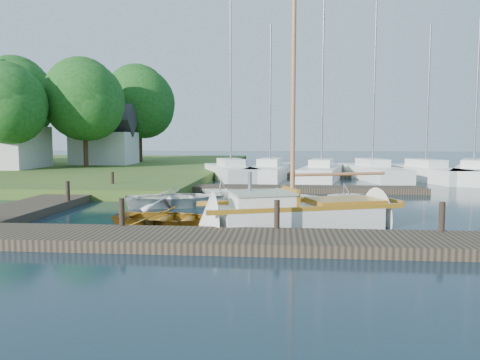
# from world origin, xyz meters

# --- Properties ---
(ground) EXTENTS (160.00, 160.00, 0.00)m
(ground) POSITION_xyz_m (0.00, 0.00, 0.00)
(ground) COLOR black
(ground) RESTS_ON ground
(near_dock) EXTENTS (18.00, 2.20, 0.30)m
(near_dock) POSITION_xyz_m (0.00, -6.00, 0.15)
(near_dock) COLOR black
(near_dock) RESTS_ON ground
(left_dock) EXTENTS (2.20, 18.00, 0.30)m
(left_dock) POSITION_xyz_m (-8.00, 2.00, 0.15)
(left_dock) COLOR black
(left_dock) RESTS_ON ground
(far_dock) EXTENTS (14.00, 1.60, 0.30)m
(far_dock) POSITION_xyz_m (2.00, 6.50, 0.15)
(far_dock) COLOR black
(far_dock) RESTS_ON ground
(pontoon) EXTENTS (30.00, 1.60, 0.30)m
(pontoon) POSITION_xyz_m (10.00, 16.00, 0.15)
(pontoon) COLOR black
(pontoon) RESTS_ON ground
(mooring_post_1) EXTENTS (0.16, 0.16, 0.80)m
(mooring_post_1) POSITION_xyz_m (-3.00, -5.00, 0.70)
(mooring_post_1) COLOR black
(mooring_post_1) RESTS_ON near_dock
(mooring_post_2) EXTENTS (0.16, 0.16, 0.80)m
(mooring_post_2) POSITION_xyz_m (1.50, -5.00, 0.70)
(mooring_post_2) COLOR black
(mooring_post_2) RESTS_ON near_dock
(mooring_post_3) EXTENTS (0.16, 0.16, 0.80)m
(mooring_post_3) POSITION_xyz_m (6.00, -5.00, 0.70)
(mooring_post_3) COLOR black
(mooring_post_3) RESTS_ON near_dock
(mooring_post_4) EXTENTS (0.16, 0.16, 0.80)m
(mooring_post_4) POSITION_xyz_m (-7.00, 0.00, 0.70)
(mooring_post_4) COLOR black
(mooring_post_4) RESTS_ON left_dock
(mooring_post_5) EXTENTS (0.16, 0.16, 0.80)m
(mooring_post_5) POSITION_xyz_m (-7.00, 5.00, 0.70)
(mooring_post_5) COLOR black
(mooring_post_5) RESTS_ON left_dock
(sailboat) EXTENTS (7.40, 4.16, 9.83)m
(sailboat) POSITION_xyz_m (2.31, -3.26, 0.34)
(sailboat) COLOR silver
(sailboat) RESTS_ON ground
(dinghy) EXTENTS (3.99, 3.14, 0.75)m
(dinghy) POSITION_xyz_m (-1.93, -3.60, 0.37)
(dinghy) COLOR brown
(dinghy) RESTS_ON ground
(tender_a) EXTENTS (4.81, 4.02, 0.86)m
(tender_a) POSITION_xyz_m (-2.74, 0.86, 0.43)
(tender_a) COLOR silver
(tender_a) RESTS_ON ground
(tender_b) EXTENTS (2.60, 2.40, 1.14)m
(tender_b) POSITION_xyz_m (-1.04, 2.86, 0.57)
(tender_b) COLOR silver
(tender_b) RESTS_ON ground
(tender_c) EXTENTS (4.12, 3.20, 0.78)m
(tender_c) POSITION_xyz_m (1.35, 1.93, 0.39)
(tender_c) COLOR silver
(tender_c) RESTS_ON ground
(tender_d) EXTENTS (2.15, 1.98, 0.94)m
(tender_d) POSITION_xyz_m (4.45, 2.51, 0.47)
(tender_d) COLOR silver
(tender_d) RESTS_ON ground
(marina_boat_0) EXTENTS (4.65, 7.79, 11.84)m
(marina_boat_0) POSITION_xyz_m (-1.87, 13.62, 0.58)
(marina_boat_0) COLOR silver
(marina_boat_0) RESTS_ON ground
(marina_boat_1) EXTENTS (3.24, 8.58, 10.50)m
(marina_boat_1) POSITION_xyz_m (0.79, 14.50, 0.57)
(marina_boat_1) COLOR silver
(marina_boat_1) RESTS_ON ground
(marina_boat_2) EXTENTS (3.69, 7.97, 12.44)m
(marina_boat_2) POSITION_xyz_m (4.26, 13.58, 0.59)
(marina_boat_2) COLOR silver
(marina_boat_2) RESTS_ON ground
(marina_boat_3) EXTENTS (3.77, 8.43, 11.82)m
(marina_boat_3) POSITION_xyz_m (7.77, 14.46, 0.58)
(marina_boat_3) COLOR silver
(marina_boat_3) RESTS_ON ground
(marina_boat_4) EXTENTS (4.43, 8.33, 10.15)m
(marina_boat_4) POSITION_xyz_m (11.13, 13.86, 0.56)
(marina_boat_4) COLOR silver
(marina_boat_4) RESTS_ON ground
(marina_boat_5) EXTENTS (5.82, 9.55, 11.82)m
(marina_boat_5) POSITION_xyz_m (14.21, 13.92, 0.57)
(marina_boat_5) COLOR silver
(marina_boat_5) RESTS_ON ground
(house_c) EXTENTS (5.25, 4.00, 5.28)m
(house_c) POSITION_xyz_m (-14.00, 22.00, 2.58)
(house_c) COLOR beige
(house_c) RESTS_ON shore
(tree_2) EXTENTS (5.83, 5.75, 7.82)m
(tree_2) POSITION_xyz_m (-18.00, 14.05, 5.25)
(tree_2) COLOR #332114
(tree_2) RESTS_ON shore
(tree_3) EXTENTS (6.41, 6.38, 8.74)m
(tree_3) POSITION_xyz_m (-14.00, 18.05, 5.81)
(tree_3) COLOR #332114
(tree_3) RESTS_ON shore
(tree_4) EXTENTS (7.01, 7.01, 9.66)m
(tree_4) POSITION_xyz_m (-22.00, 22.05, 6.37)
(tree_4) COLOR #332114
(tree_4) RESTS_ON shore
(tree_7) EXTENTS (6.83, 6.83, 9.38)m
(tree_7) POSITION_xyz_m (-12.00, 26.05, 6.20)
(tree_7) COLOR #332114
(tree_7) RESTS_ON shore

